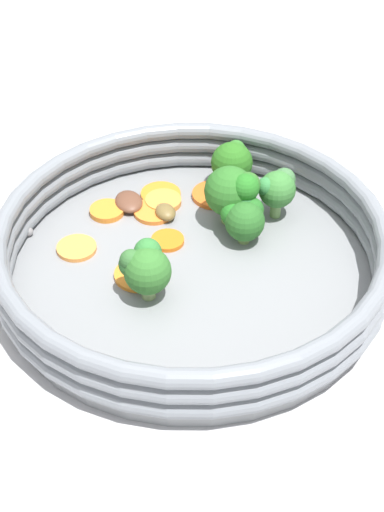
% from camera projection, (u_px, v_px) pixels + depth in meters
% --- Properties ---
extents(ground_plane, '(4.00, 4.00, 0.00)m').
position_uv_depth(ground_plane, '(192.00, 280.00, 0.75)').
color(ground_plane, '#B8B6B8').
extents(skillet, '(0.32, 0.32, 0.01)m').
position_uv_depth(skillet, '(192.00, 275.00, 0.75)').
color(skillet, gray).
rests_on(skillet, ground_plane).
extents(skillet_rim_wall, '(0.34, 0.34, 0.05)m').
position_uv_depth(skillet_rim_wall, '(192.00, 248.00, 0.73)').
color(skillet_rim_wall, slate).
rests_on(skillet_rim_wall, skillet).
extents(skillet_rivet_left, '(0.01, 0.01, 0.01)m').
position_uv_depth(skillet_rivet_left, '(28.00, 232.00, 0.77)').
color(skillet_rivet_left, gray).
rests_on(skillet_rivet_left, skillet).
extents(skillet_rivet_right, '(0.01, 0.01, 0.01)m').
position_uv_depth(skillet_rivet_right, '(10.00, 290.00, 0.72)').
color(skillet_rivet_right, gray).
rests_on(skillet_rivet_right, skillet).
extents(carrot_slice_0, '(0.05, 0.05, 0.00)m').
position_uv_depth(carrot_slice_0, '(161.00, 194.00, 0.82)').
color(carrot_slice_0, orange).
rests_on(carrot_slice_0, skillet).
extents(carrot_slice_1, '(0.04, 0.04, 0.00)m').
position_uv_depth(carrot_slice_1, '(168.00, 240.00, 0.77)').
color(carrot_slice_1, orange).
rests_on(carrot_slice_1, skillet).
extents(carrot_slice_2, '(0.05, 0.05, 0.00)m').
position_uv_depth(carrot_slice_2, '(214.00, 195.00, 0.82)').
color(carrot_slice_2, orange).
rests_on(carrot_slice_2, skillet).
extents(carrot_slice_3, '(0.05, 0.05, 0.00)m').
position_uv_depth(carrot_slice_3, '(154.00, 211.00, 0.80)').
color(carrot_slice_3, orange).
rests_on(carrot_slice_3, skillet).
extents(carrot_slice_4, '(0.05, 0.05, 0.01)m').
position_uv_depth(carrot_slice_4, '(163.00, 201.00, 0.81)').
color(carrot_slice_4, orange).
rests_on(carrot_slice_4, skillet).
extents(carrot_slice_5, '(0.04, 0.04, 0.00)m').
position_uv_depth(carrot_slice_5, '(77.00, 248.00, 0.76)').
color(carrot_slice_5, '#F9913E').
rests_on(carrot_slice_5, skillet).
extents(carrot_slice_6, '(0.05, 0.05, 0.00)m').
position_uv_depth(carrot_slice_6, '(140.00, 274.00, 0.73)').
color(carrot_slice_6, orange).
rests_on(carrot_slice_6, skillet).
extents(carrot_slice_7, '(0.04, 0.04, 0.01)m').
position_uv_depth(carrot_slice_7, '(107.00, 211.00, 0.80)').
color(carrot_slice_7, orange).
rests_on(carrot_slice_7, skillet).
extents(broccoli_floret_0, '(0.04, 0.04, 0.04)m').
position_uv_depth(broccoli_floret_0, '(244.00, 217.00, 0.76)').
color(broccoli_floret_0, '#799C50').
rests_on(broccoli_floret_0, skillet).
extents(broccoli_floret_1, '(0.05, 0.05, 0.06)m').
position_uv_depth(broccoli_floret_1, '(233.00, 191.00, 0.77)').
color(broccoli_floret_1, '#79964D').
rests_on(broccoli_floret_1, skillet).
extents(broccoli_floret_2, '(0.04, 0.04, 0.05)m').
position_uv_depth(broccoli_floret_2, '(145.00, 267.00, 0.70)').
color(broccoli_floret_2, '#8BA764').
rests_on(broccoli_floret_2, skillet).
extents(broccoli_floret_3, '(0.04, 0.04, 0.05)m').
position_uv_depth(broccoli_floret_3, '(235.00, 162.00, 0.82)').
color(broccoli_floret_3, '#84AF6A').
rests_on(broccoli_floret_3, skillet).
extents(broccoli_floret_4, '(0.04, 0.04, 0.05)m').
position_uv_depth(broccoli_floret_4, '(277.00, 188.00, 0.78)').
color(broccoli_floret_4, '#73A157').
rests_on(broccoli_floret_4, skillet).
extents(mushroom_piece_0, '(0.03, 0.03, 0.01)m').
position_uv_depth(mushroom_piece_0, '(165.00, 212.00, 0.79)').
color(mushroom_piece_0, brown).
rests_on(mushroom_piece_0, skillet).
extents(mushroom_piece_1, '(0.04, 0.04, 0.01)m').
position_uv_depth(mushroom_piece_1, '(129.00, 202.00, 0.81)').
color(mushroom_piece_1, brown).
rests_on(mushroom_piece_1, skillet).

